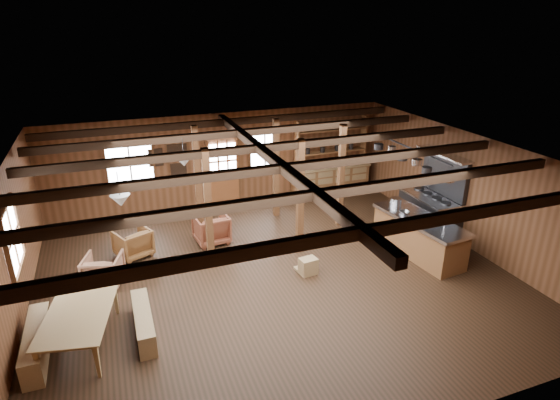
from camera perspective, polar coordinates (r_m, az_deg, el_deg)
name	(u,v)px	position (r m, az deg, el deg)	size (l,w,h in m)	color
room	(275,219)	(9.84, -0.63, -2.35)	(10.04, 9.04, 2.84)	black
ceiling_joists	(272,159)	(9.55, -1.03, 5.08)	(9.80, 8.82, 0.18)	black
timber_posts	(266,185)	(11.82, -1.71, 1.89)	(3.95, 2.35, 2.80)	#462614
back_door	(224,178)	(14.01, -6.87, 2.73)	(1.02, 0.08, 2.15)	brown
window_back_left	(130,164)	(13.47, -17.83, 4.25)	(1.32, 0.06, 1.32)	white
window_back_right	(265,150)	(14.14, -1.87, 6.12)	(1.02, 0.06, 1.32)	white
window_left	(12,238)	(9.91, -29.89, -4.01)	(0.14, 1.24, 1.32)	white
notice_boards	(171,158)	(13.53, -13.20, 4.99)	(1.08, 0.03, 0.90)	white
back_counter	(330,176)	(15.00, 6.12, 2.93)	(2.55, 0.60, 2.45)	brown
pendant_lamps	(156,179)	(9.99, -14.90, 2.52)	(1.86, 2.36, 0.66)	#2C2C2E
pot_rack	(411,159)	(11.29, 15.66, 4.78)	(0.38, 3.00, 0.42)	#2C2C2E
kitchen_island	(419,235)	(11.71, 16.54, -4.17)	(1.16, 2.58, 1.20)	brown
step_stool	(308,266)	(10.54, 3.46, -8.05)	(0.42, 0.30, 0.38)	olive
commercial_range	(432,208)	(12.88, 18.02, -0.93)	(0.90, 1.75, 2.15)	#2C2C2E
dining_table	(83,329)	(9.09, -22.85, -14.27)	(1.91, 1.07, 0.67)	olive
bench_wall	(37,343)	(9.24, -27.53, -15.22)	(0.33, 1.76, 0.48)	olive
bench_aisle	(144,322)	(9.12, -16.30, -14.07)	(0.30, 1.60, 0.44)	olive
armchair_a	(133,243)	(11.71, -17.49, -4.99)	(0.74, 0.77, 0.70)	brown
armchair_b	(211,229)	(11.94, -8.37, -3.47)	(0.80, 0.83, 0.75)	brown
armchair_c	(104,270)	(10.74, -20.71, -8.00)	(0.74, 0.76, 0.69)	brown
counter_pot	(396,201)	(12.13, 13.93, -0.14)	(0.28, 0.28, 0.17)	silver
bowl	(404,212)	(11.64, 14.92, -1.48)	(0.24, 0.24, 0.06)	silver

